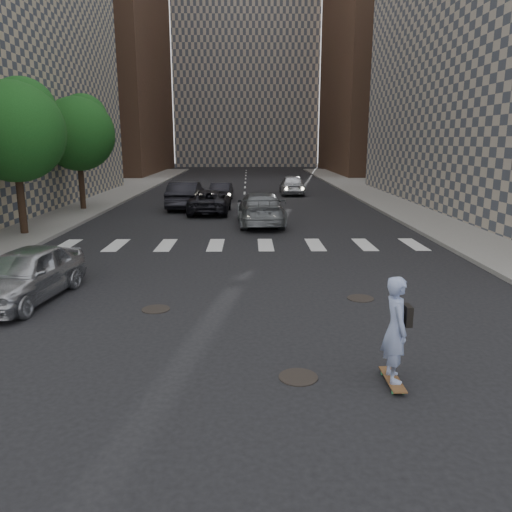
{
  "coord_description": "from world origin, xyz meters",
  "views": [
    {
      "loc": [
        0.33,
        -10.64,
        4.13
      ],
      "look_at": [
        0.5,
        1.47,
        1.3
      ],
      "focal_mm": 35.0,
      "sensor_mm": 36.0,
      "label": 1
    }
  ],
  "objects_px": {
    "skateboarder": "(396,329)",
    "traffic_car_d": "(292,184)",
    "tree_b": "(16,127)",
    "tree_c": "(79,131)",
    "silver_sedan": "(26,274)",
    "traffic_car_e": "(222,192)",
    "traffic_car_a": "(186,195)",
    "traffic_car_b": "(260,208)",
    "traffic_car_c": "(210,202)"
  },
  "relations": [
    {
      "from": "skateboarder",
      "to": "traffic_car_d",
      "type": "relative_size",
      "value": 0.43
    },
    {
      "from": "tree_b",
      "to": "skateboarder",
      "type": "xyz_separation_m",
      "value": [
        12.26,
        -13.9,
        -3.63
      ]
    },
    {
      "from": "tree_b",
      "to": "skateboarder",
      "type": "distance_m",
      "value": 18.89
    },
    {
      "from": "tree_c",
      "to": "traffic_car_d",
      "type": "height_order",
      "value": "tree_c"
    },
    {
      "from": "silver_sedan",
      "to": "traffic_car_e",
      "type": "xyz_separation_m",
      "value": [
        3.96,
        22.0,
        -0.07
      ]
    },
    {
      "from": "traffic_car_d",
      "to": "tree_b",
      "type": "bearing_deg",
      "value": 52.93
    },
    {
      "from": "traffic_car_a",
      "to": "traffic_car_b",
      "type": "bearing_deg",
      "value": 127.97
    },
    {
      "from": "skateboarder",
      "to": "traffic_car_e",
      "type": "bearing_deg",
      "value": 99.37
    },
    {
      "from": "tree_c",
      "to": "traffic_car_e",
      "type": "height_order",
      "value": "tree_c"
    },
    {
      "from": "silver_sedan",
      "to": "tree_b",
      "type": "bearing_deg",
      "value": 121.29
    },
    {
      "from": "skateboarder",
      "to": "tree_b",
      "type": "bearing_deg",
      "value": 131.56
    },
    {
      "from": "tree_c",
      "to": "traffic_car_e",
      "type": "bearing_deg",
      "value": 31.56
    },
    {
      "from": "tree_b",
      "to": "traffic_car_a",
      "type": "xyz_separation_m",
      "value": [
        5.93,
        8.86,
        -3.82
      ]
    },
    {
      "from": "traffic_car_d",
      "to": "silver_sedan",
      "type": "bearing_deg",
      "value": 71.4
    },
    {
      "from": "tree_b",
      "to": "skateboarder",
      "type": "relative_size",
      "value": 3.41
    },
    {
      "from": "skateboarder",
      "to": "traffic_car_d",
      "type": "distance_m",
      "value": 30.78
    },
    {
      "from": "traffic_car_a",
      "to": "traffic_car_d",
      "type": "xyz_separation_m",
      "value": [
        7.19,
        8.0,
        -0.06
      ]
    },
    {
      "from": "tree_b",
      "to": "traffic_car_c",
      "type": "relative_size",
      "value": 1.37
    },
    {
      "from": "traffic_car_a",
      "to": "traffic_car_d",
      "type": "bearing_deg",
      "value": -130.39
    },
    {
      "from": "skateboarder",
      "to": "traffic_car_a",
      "type": "relative_size",
      "value": 0.39
    },
    {
      "from": "tree_b",
      "to": "traffic_car_a",
      "type": "bearing_deg",
      "value": 56.2
    },
    {
      "from": "silver_sedan",
      "to": "traffic_car_e",
      "type": "relative_size",
      "value": 1.08
    },
    {
      "from": "traffic_car_b",
      "to": "skateboarder",
      "type": "bearing_deg",
      "value": 93.95
    },
    {
      "from": "traffic_car_c",
      "to": "traffic_car_d",
      "type": "relative_size",
      "value": 1.07
    },
    {
      "from": "skateboarder",
      "to": "silver_sedan",
      "type": "height_order",
      "value": "skateboarder"
    },
    {
      "from": "skateboarder",
      "to": "traffic_car_c",
      "type": "relative_size",
      "value": 0.4
    },
    {
      "from": "tree_b",
      "to": "traffic_car_d",
      "type": "bearing_deg",
      "value": 52.1
    },
    {
      "from": "tree_c",
      "to": "traffic_car_e",
      "type": "xyz_separation_m",
      "value": [
        7.92,
        4.86,
        -4.01
      ]
    },
    {
      "from": "tree_c",
      "to": "traffic_car_a",
      "type": "height_order",
      "value": "tree_c"
    },
    {
      "from": "tree_c",
      "to": "traffic_car_d",
      "type": "xyz_separation_m",
      "value": [
        13.13,
        8.86,
        -3.88
      ]
    },
    {
      "from": "traffic_car_c",
      "to": "traffic_car_a",
      "type": "bearing_deg",
      "value": -49.6
    },
    {
      "from": "traffic_car_a",
      "to": "traffic_car_e",
      "type": "height_order",
      "value": "traffic_car_a"
    },
    {
      "from": "silver_sedan",
      "to": "traffic_car_b",
      "type": "height_order",
      "value": "traffic_car_b"
    },
    {
      "from": "skateboarder",
      "to": "silver_sedan",
      "type": "distance_m",
      "value": 9.58
    },
    {
      "from": "traffic_car_d",
      "to": "skateboarder",
      "type": "bearing_deg",
      "value": 89.22
    },
    {
      "from": "silver_sedan",
      "to": "traffic_car_a",
      "type": "distance_m",
      "value": 18.11
    },
    {
      "from": "traffic_car_b",
      "to": "tree_b",
      "type": "bearing_deg",
      "value": 12.92
    },
    {
      "from": "traffic_car_a",
      "to": "tree_b",
      "type": "bearing_deg",
      "value": 57.76
    },
    {
      "from": "tree_b",
      "to": "traffic_car_e",
      "type": "xyz_separation_m",
      "value": [
        7.92,
        12.86,
        -4.01
      ]
    },
    {
      "from": "silver_sedan",
      "to": "traffic_car_b",
      "type": "relative_size",
      "value": 0.75
    },
    {
      "from": "tree_b",
      "to": "traffic_car_b",
      "type": "bearing_deg",
      "value": 15.45
    },
    {
      "from": "skateboarder",
      "to": "tree_c",
      "type": "bearing_deg",
      "value": 119.39
    },
    {
      "from": "tree_b",
      "to": "tree_c",
      "type": "bearing_deg",
      "value": 90.0
    },
    {
      "from": "tree_c",
      "to": "silver_sedan",
      "type": "xyz_separation_m",
      "value": [
        3.95,
        -17.14,
        -3.94
      ]
    },
    {
      "from": "traffic_car_b",
      "to": "traffic_car_e",
      "type": "height_order",
      "value": "traffic_car_b"
    },
    {
      "from": "skateboarder",
      "to": "traffic_car_b",
      "type": "distance_m",
      "value": 16.88
    },
    {
      "from": "tree_b",
      "to": "traffic_car_b",
      "type": "height_order",
      "value": "tree_b"
    },
    {
      "from": "traffic_car_a",
      "to": "traffic_car_c",
      "type": "height_order",
      "value": "traffic_car_a"
    },
    {
      "from": "tree_b",
      "to": "tree_c",
      "type": "xyz_separation_m",
      "value": [
        0.0,
        8.0,
        0.0
      ]
    },
    {
      "from": "skateboarder",
      "to": "traffic_car_b",
      "type": "relative_size",
      "value": 0.35
    }
  ]
}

